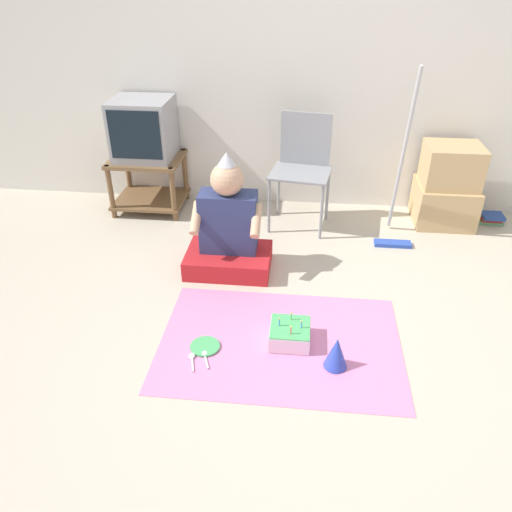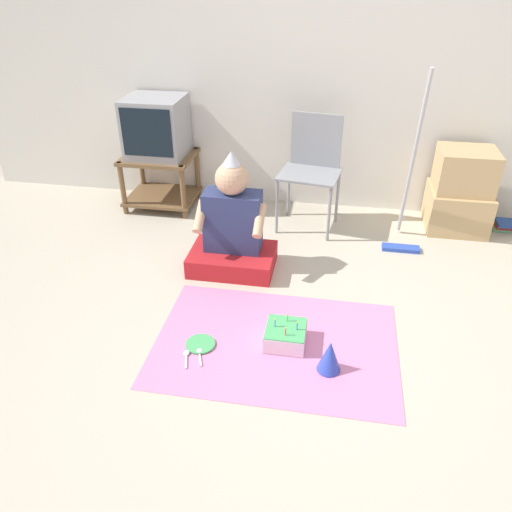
{
  "view_description": "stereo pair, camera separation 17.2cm",
  "coord_description": "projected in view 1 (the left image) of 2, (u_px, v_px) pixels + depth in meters",
  "views": [
    {
      "loc": [
        -0.1,
        -2.11,
        1.94
      ],
      "look_at": [
        -0.38,
        0.5,
        0.35
      ],
      "focal_mm": 35.0,
      "sensor_mm": 36.0,
      "label": 1
    },
    {
      "loc": [
        0.07,
        -2.09,
        1.94
      ],
      "look_at": [
        -0.38,
        0.5,
        0.35
      ],
      "focal_mm": 35.0,
      "sensor_mm": 36.0,
      "label": 2
    }
  ],
  "objects": [
    {
      "name": "ground_plane",
      "position": [
        314.0,
        359.0,
        2.79
      ],
      "size": [
        16.0,
        16.0,
        0.0
      ],
      "primitive_type": "plane",
      "color": "#BCB29E"
    },
    {
      "name": "wall_back",
      "position": [
        325.0,
        53.0,
        3.92
      ],
      "size": [
        6.4,
        0.06,
        2.55
      ],
      "color": "silver",
      "rests_on": "ground_plane"
    },
    {
      "name": "tv_stand",
      "position": [
        149.0,
        178.0,
        4.32
      ],
      "size": [
        0.6,
        0.51,
        0.47
      ],
      "color": "brown",
      "rests_on": "ground_plane"
    },
    {
      "name": "tv",
      "position": [
        143.0,
        129.0,
        4.1
      ],
      "size": [
        0.47,
        0.45,
        0.48
      ],
      "color": "#99999E",
      "rests_on": "tv_stand"
    },
    {
      "name": "folding_chair",
      "position": [
        303.0,
        162.0,
        3.96
      ],
      "size": [
        0.51,
        0.45,
        0.9
      ],
      "color": "gray",
      "rests_on": "ground_plane"
    },
    {
      "name": "cardboard_box_stack",
      "position": [
        447.0,
        187.0,
        4.08
      ],
      "size": [
        0.47,
        0.45,
        0.66
      ],
      "color": "tan",
      "rests_on": "ground_plane"
    },
    {
      "name": "dust_mop",
      "position": [
        398.0,
        194.0,
        3.74
      ],
      "size": [
        0.28,
        0.34,
        1.34
      ],
      "color": "#2D4CB2",
      "rests_on": "ground_plane"
    },
    {
      "name": "book_pile",
      "position": [
        491.0,
        218.0,
        4.18
      ],
      "size": [
        0.2,
        0.15,
        0.08
      ],
      "color": "#60936B",
      "rests_on": "ground_plane"
    },
    {
      "name": "person_seated",
      "position": [
        228.0,
        232.0,
        3.47
      ],
      "size": [
        0.59,
        0.42,
        0.86
      ],
      "color": "red",
      "rests_on": "ground_plane"
    },
    {
      "name": "party_cloth",
      "position": [
        280.0,
        342.0,
        2.91
      ],
      "size": [
        1.39,
        0.97,
        0.01
      ],
      "color": "pink",
      "rests_on": "ground_plane"
    },
    {
      "name": "birthday_cake",
      "position": [
        290.0,
        334.0,
        2.88
      ],
      "size": [
        0.23,
        0.23,
        0.16
      ],
      "color": "silver",
      "rests_on": "party_cloth"
    },
    {
      "name": "party_hat_blue",
      "position": [
        336.0,
        352.0,
        2.69
      ],
      "size": [
        0.13,
        0.13,
        0.19
      ],
      "color": "blue",
      "rests_on": "party_cloth"
    },
    {
      "name": "paper_plate",
      "position": [
        205.0,
        346.0,
        2.86
      ],
      "size": [
        0.17,
        0.17,
        0.01
      ],
      "color": "#4CB266",
      "rests_on": "party_cloth"
    },
    {
      "name": "plastic_spoon_near",
      "position": [
        205.0,
        355.0,
        2.8
      ],
      "size": [
        0.06,
        0.14,
        0.01
      ],
      "color": "white",
      "rests_on": "party_cloth"
    },
    {
      "name": "plastic_spoon_far",
      "position": [
        192.0,
        358.0,
        2.78
      ],
      "size": [
        0.05,
        0.14,
        0.01
      ],
      "color": "white",
      "rests_on": "party_cloth"
    }
  ]
}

